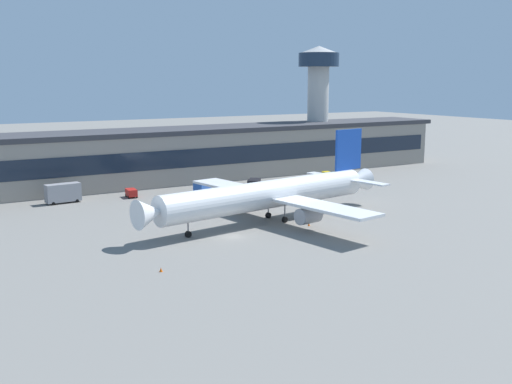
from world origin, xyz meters
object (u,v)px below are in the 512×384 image
at_px(crew_van, 202,186).
at_px(traffic_cone_0, 309,224).
at_px(airliner, 271,194).
at_px(follow_me_car, 329,175).
at_px(baggage_tug, 131,192).
at_px(traffic_cone_1, 161,270).
at_px(control_tower, 318,93).
at_px(pushback_tractor, 254,182).
at_px(catering_truck, 64,192).

distance_m(crew_van, traffic_cone_0, 39.70).
bearing_deg(airliner, follow_me_car, 40.29).
xyz_separation_m(baggage_tug, traffic_cone_0, (18.32, -42.09, -0.81)).
height_order(follow_me_car, traffic_cone_1, follow_me_car).
distance_m(airliner, control_tower, 76.49).
height_order(baggage_tug, traffic_cone_0, baggage_tug).
height_order(airliner, traffic_cone_0, airliner).
height_order(traffic_cone_0, traffic_cone_1, traffic_cone_1).
bearing_deg(airliner, pushback_tractor, 64.13).
xyz_separation_m(airliner, baggage_tug, (-14.29, 35.70, -4.04)).
xyz_separation_m(follow_me_car, baggage_tug, (-53.20, 2.72, -0.00)).
xyz_separation_m(catering_truck, traffic_cone_0, (32.72, -43.37, -2.02)).
bearing_deg(crew_van, control_tower, 23.60).
bearing_deg(control_tower, traffic_cone_0, -127.55).
height_order(pushback_tractor, baggage_tug, baggage_tug).
xyz_separation_m(follow_me_car, traffic_cone_1, (-67.60, -50.44, -0.80)).
height_order(control_tower, traffic_cone_1, control_tower).
bearing_deg(pushback_tractor, catering_truck, 175.91).
distance_m(pushback_tractor, crew_van, 14.29).
bearing_deg(airliner, control_tower, 47.00).
bearing_deg(follow_me_car, pushback_tractor, 178.03).
xyz_separation_m(pushback_tractor, catering_truck, (-45.05, 3.22, 1.24)).
distance_m(airliner, traffic_cone_0, 8.97).
distance_m(traffic_cone_0, traffic_cone_1, 34.54).
relative_size(airliner, traffic_cone_1, 91.86).
relative_size(control_tower, traffic_cone_0, 64.36).
height_order(airliner, control_tower, control_tower).
relative_size(follow_me_car, traffic_cone_1, 7.77).
distance_m(catering_truck, traffic_cone_0, 54.36).
bearing_deg(control_tower, traffic_cone_1, -137.85).
relative_size(traffic_cone_0, traffic_cone_1, 0.94).
relative_size(airliner, pushback_tractor, 10.11).
xyz_separation_m(control_tower, baggage_tug, (-65.17, -18.87, -20.89)).
relative_size(catering_truck, follow_me_car, 1.62).
distance_m(crew_van, traffic_cone_1, 59.32).
xyz_separation_m(control_tower, traffic_cone_0, (-46.85, -60.95, -21.70)).
xyz_separation_m(airliner, crew_van, (2.09, 33.25, -3.66)).
bearing_deg(traffic_cone_0, traffic_cone_1, -161.31).
bearing_deg(traffic_cone_1, pushback_tractor, 48.66).
bearing_deg(traffic_cone_1, baggage_tug, 74.84).
bearing_deg(baggage_tug, crew_van, -8.51).
xyz_separation_m(traffic_cone_0, traffic_cone_1, (-32.72, -11.07, 0.02)).
xyz_separation_m(airliner, catering_truck, (-28.69, 36.98, -2.83)).
bearing_deg(baggage_tug, catering_truck, 174.93).
relative_size(airliner, traffic_cone_0, 97.55).
xyz_separation_m(catering_truck, traffic_cone_1, (-0.00, -54.43, -2.00)).
bearing_deg(traffic_cone_1, follow_me_car, 36.73).
bearing_deg(catering_truck, pushback_tractor, -4.09).
relative_size(catering_truck, crew_van, 1.36).
bearing_deg(follow_me_car, crew_van, 179.58).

